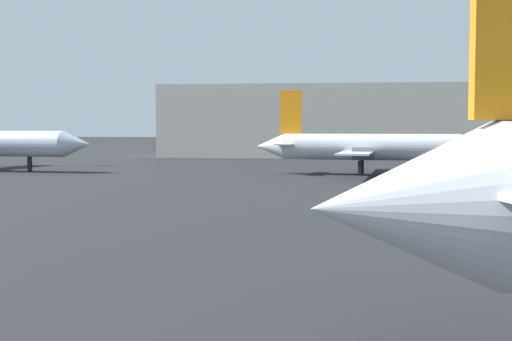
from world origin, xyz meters
name	(u,v)px	position (x,y,z in m)	size (l,w,h in m)	color
airplane_far_right	(368,147)	(6.57, 68.60, 3.03)	(25.10, 21.26, 9.19)	silver
terminal_building	(424,121)	(17.18, 115.85, 6.05)	(88.72, 22.39, 12.09)	beige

